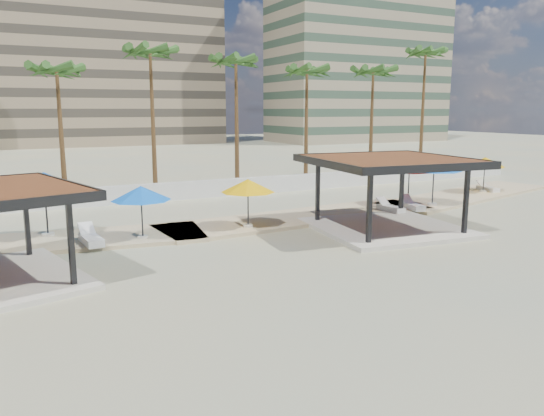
{
  "coord_description": "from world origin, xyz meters",
  "views": [
    {
      "loc": [
        -12.31,
        -17.51,
        5.88
      ],
      "look_at": [
        -1.45,
        3.92,
        1.4
      ],
      "focal_mm": 35.0,
      "sensor_mm": 36.0,
      "label": 1
    }
  ],
  "objects_px": {
    "umbrella_a": "(44,181)",
    "lounger_c": "(390,208)",
    "umbrella_c": "(410,165)",
    "lounger_d": "(487,188)",
    "lounger_a": "(91,239)",
    "lounger_b": "(412,206)",
    "pavilion_central": "(388,187)"
  },
  "relations": [
    {
      "from": "umbrella_a",
      "to": "lounger_a",
      "type": "distance_m",
      "value": 3.65
    },
    {
      "from": "pavilion_central",
      "to": "umbrella_c",
      "type": "height_order",
      "value": "pavilion_central"
    },
    {
      "from": "pavilion_central",
      "to": "umbrella_a",
      "type": "relative_size",
      "value": 2.31
    },
    {
      "from": "umbrella_c",
      "to": "lounger_b",
      "type": "height_order",
      "value": "umbrella_c"
    },
    {
      "from": "pavilion_central",
      "to": "lounger_b",
      "type": "height_order",
      "value": "pavilion_central"
    },
    {
      "from": "umbrella_a",
      "to": "umbrella_c",
      "type": "bearing_deg",
      "value": -2.52
    },
    {
      "from": "pavilion_central",
      "to": "lounger_d",
      "type": "distance_m",
      "value": 15.26
    },
    {
      "from": "lounger_a",
      "to": "lounger_d",
      "type": "bearing_deg",
      "value": -89.31
    },
    {
      "from": "pavilion_central",
      "to": "umbrella_c",
      "type": "xyz_separation_m",
      "value": [
        5.3,
        4.53,
        0.39
      ]
    },
    {
      "from": "lounger_c",
      "to": "umbrella_a",
      "type": "bearing_deg",
      "value": 80.59
    },
    {
      "from": "lounger_d",
      "to": "lounger_a",
      "type": "bearing_deg",
      "value": 104.35
    },
    {
      "from": "umbrella_a",
      "to": "lounger_c",
      "type": "height_order",
      "value": "umbrella_a"
    },
    {
      "from": "umbrella_c",
      "to": "lounger_c",
      "type": "xyz_separation_m",
      "value": [
        -2.55,
        -1.46,
        -2.18
      ]
    },
    {
      "from": "lounger_c",
      "to": "lounger_d",
      "type": "bearing_deg",
      "value": -77.03
    },
    {
      "from": "pavilion_central",
      "to": "lounger_c",
      "type": "relative_size",
      "value": 4.07
    },
    {
      "from": "umbrella_c",
      "to": "pavilion_central",
      "type": "bearing_deg",
      "value": -139.51
    },
    {
      "from": "lounger_c",
      "to": "lounger_d",
      "type": "distance_m",
      "value": 11.53
    },
    {
      "from": "pavilion_central",
      "to": "lounger_d",
      "type": "relative_size",
      "value": 4.04
    },
    {
      "from": "umbrella_a",
      "to": "lounger_c",
      "type": "bearing_deg",
      "value": -7.51
    },
    {
      "from": "lounger_b",
      "to": "lounger_a",
      "type": "bearing_deg",
      "value": 101.25
    },
    {
      "from": "lounger_b",
      "to": "lounger_d",
      "type": "bearing_deg",
      "value": -61.51
    },
    {
      "from": "umbrella_a",
      "to": "lounger_c",
      "type": "relative_size",
      "value": 1.76
    },
    {
      "from": "lounger_d",
      "to": "umbrella_a",
      "type": "bearing_deg",
      "value": 99.4
    },
    {
      "from": "pavilion_central",
      "to": "lounger_a",
      "type": "height_order",
      "value": "pavilion_central"
    },
    {
      "from": "lounger_c",
      "to": "lounger_d",
      "type": "xyz_separation_m",
      "value": [
        11.15,
        2.96,
        -0.0
      ]
    },
    {
      "from": "lounger_b",
      "to": "lounger_c",
      "type": "xyz_separation_m",
      "value": [
        -1.6,
        -0.0,
        -0.01
      ]
    },
    {
      "from": "umbrella_a",
      "to": "lounger_c",
      "type": "xyz_separation_m",
      "value": [
        17.86,
        -2.35,
        -2.35
      ]
    },
    {
      "from": "pavilion_central",
      "to": "lounger_c",
      "type": "bearing_deg",
      "value": 54.32
    },
    {
      "from": "umbrella_a",
      "to": "lounger_a",
      "type": "height_order",
      "value": "umbrella_a"
    },
    {
      "from": "umbrella_a",
      "to": "umbrella_c",
      "type": "xyz_separation_m",
      "value": [
        20.42,
        -0.9,
        -0.17
      ]
    },
    {
      "from": "umbrella_c",
      "to": "umbrella_a",
      "type": "bearing_deg",
      "value": 177.48
    },
    {
      "from": "umbrella_c",
      "to": "lounger_c",
      "type": "distance_m",
      "value": 3.66
    }
  ]
}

